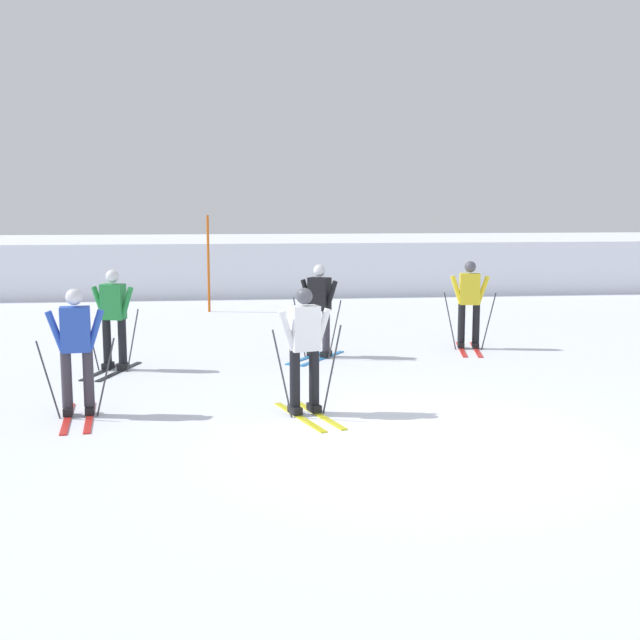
{
  "coord_description": "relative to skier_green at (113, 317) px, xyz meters",
  "views": [
    {
      "loc": [
        -2.21,
        -9.24,
        2.83
      ],
      "look_at": [
        -0.7,
        3.98,
        0.9
      ],
      "focal_mm": 45.69,
      "sensor_mm": 36.0,
      "label": 1
    }
  ],
  "objects": [
    {
      "name": "ground_plane",
      "position": [
        4.13,
        -4.64,
        -0.92
      ],
      "size": [
        120.0,
        120.0,
        0.0
      ],
      "primitive_type": "plane",
      "color": "silver"
    },
    {
      "name": "far_snow_ridge",
      "position": [
        4.13,
        13.75,
        -0.1
      ],
      "size": [
        80.0,
        7.31,
        1.62
      ],
      "primitive_type": "cube",
      "color": "silver",
      "rests_on": "ground"
    },
    {
      "name": "skier_green",
      "position": [
        0.0,
        0.0,
        0.0
      ],
      "size": [
        0.96,
        1.64,
        1.71
      ],
      "color": "black",
      "rests_on": "ground"
    },
    {
      "name": "skier_white",
      "position": [
        2.93,
        -3.26,
        0.0
      ],
      "size": [
        0.96,
        1.64,
        1.71
      ],
      "color": "gold",
      "rests_on": "ground"
    },
    {
      "name": "skier_yellow",
      "position": [
        6.56,
        1.3,
        0.0
      ],
      "size": [
        0.99,
        1.64,
        1.71
      ],
      "color": "red",
      "rests_on": "ground"
    },
    {
      "name": "skier_blue",
      "position": [
        -0.08,
        -3.01,
        -0.0
      ],
      "size": [
        1.0,
        1.63,
        1.71
      ],
      "color": "red",
      "rests_on": "ground"
    },
    {
      "name": "skier_black",
      "position": [
        3.58,
        0.77,
        0.0
      ],
      "size": [
        1.21,
        1.53,
        1.71
      ],
      "color": "#237AC6",
      "rests_on": "ground"
    },
    {
      "name": "trail_marker_pole",
      "position": [
        1.43,
        7.33,
        0.33
      ],
      "size": [
        0.07,
        0.07,
        2.5
      ],
      "primitive_type": "cylinder",
      "color": "#C65614",
      "rests_on": "ground"
    }
  ]
}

